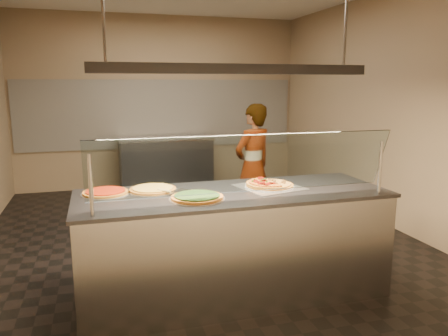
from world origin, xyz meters
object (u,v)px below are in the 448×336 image
object	(u,v)px
serving_counter	(233,243)
perforated_tray	(269,186)
half_pizza_pepperoni	(259,184)
pizza_spatula	(171,190)
heat_lamp_housing	(234,69)
half_pizza_sausage	(280,183)
prep_table	(166,164)
pizza_cheese	(153,189)
pizza_spinach	(197,197)
sneeze_guard	(247,165)
worker	(253,166)
pizza_tomato	(105,192)

from	to	relation	value
serving_counter	perforated_tray	world-z (taller)	perforated_tray
half_pizza_pepperoni	pizza_spatula	bearing A→B (deg)	179.59
half_pizza_pepperoni	heat_lamp_housing	size ratio (longest dim) A/B	0.20
half_pizza_pepperoni	heat_lamp_housing	distance (m)	1.02
half_pizza_sausage	prep_table	distance (m)	3.94
pizza_cheese	pizza_spatula	size ratio (longest dim) A/B	1.52
pizza_spatula	heat_lamp_housing	size ratio (longest dim) A/B	0.12
pizza_spinach	heat_lamp_housing	size ratio (longest dim) A/B	0.20
prep_table	serving_counter	bearing A→B (deg)	-90.38
sneeze_guard	perforated_tray	distance (m)	0.62
serving_counter	worker	distance (m)	1.94
half_pizza_pepperoni	heat_lamp_housing	world-z (taller)	heat_lamp_housing
worker	half_pizza_pepperoni	bearing A→B (deg)	46.44
half_pizza_sausage	pizza_spinach	distance (m)	0.84
pizza_spatula	sneeze_guard	bearing A→B (deg)	-39.00
pizza_cheese	pizza_spatula	world-z (taller)	pizza_spatula
perforated_tray	half_pizza_pepperoni	world-z (taller)	half_pizza_pepperoni
pizza_spinach	half_pizza_sausage	bearing A→B (deg)	15.01
prep_table	worker	xyz separation A→B (m)	(0.79, -2.22, 0.33)
pizza_cheese	perforated_tray	bearing A→B (deg)	-9.06
perforated_tray	pizza_spatula	xyz separation A→B (m)	(-0.88, 0.01, 0.02)
pizza_spatula	half_pizza_sausage	bearing A→B (deg)	-0.27
heat_lamp_housing	half_pizza_sausage	bearing A→B (deg)	8.89
half_pizza_pepperoni	pizza_cheese	xyz separation A→B (m)	(-0.91, 0.16, -0.02)
half_pizza_pepperoni	worker	xyz separation A→B (m)	(0.55, 1.66, -0.17)
worker	heat_lamp_housing	xyz separation A→B (m)	(-0.81, -1.73, 1.16)
pizza_spinach	worker	size ratio (longest dim) A/B	0.28
sneeze_guard	serving_counter	bearing A→B (deg)	90.00
pizza_cheese	pizza_tomato	world-z (taller)	same
pizza_spatula	prep_table	bearing A→B (deg)	82.02
worker	heat_lamp_housing	distance (m)	2.24
serving_counter	heat_lamp_housing	xyz separation A→B (m)	(0.00, 0.00, 1.48)
serving_counter	sneeze_guard	size ratio (longest dim) A/B	1.10
serving_counter	prep_table	world-z (taller)	same
sneeze_guard	pizza_cheese	distance (m)	0.92
perforated_tray	pizza_cheese	size ratio (longest dim) A/B	1.41
pizza_tomato	half_pizza_sausage	bearing A→B (deg)	-6.30
half_pizza_pepperoni	worker	size ratio (longest dim) A/B	0.28
pizza_spinach	heat_lamp_housing	xyz separation A→B (m)	(0.35, 0.14, 1.00)
pizza_spatula	prep_table	distance (m)	3.95
half_pizza_pepperoni	pizza_cheese	distance (m)	0.93
worker	sneeze_guard	bearing A→B (deg)	43.46
half_pizza_pepperoni	half_pizza_sausage	distance (m)	0.20
pizza_spatula	half_pizza_pepperoni	bearing A→B (deg)	-0.41
sneeze_guard	pizza_spatula	size ratio (longest dim) A/B	8.57
pizza_cheese	heat_lamp_housing	world-z (taller)	heat_lamp_housing
serving_counter	pizza_spatula	bearing A→B (deg)	171.63
perforated_tray	pizza_cheese	world-z (taller)	pizza_cheese
sneeze_guard	pizza_spatula	bearing A→B (deg)	141.00
serving_counter	pizza_cheese	bearing A→B (deg)	160.45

